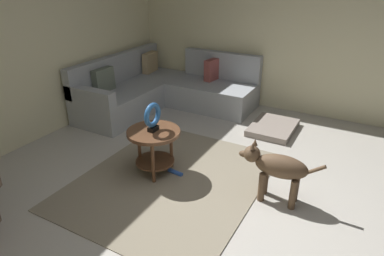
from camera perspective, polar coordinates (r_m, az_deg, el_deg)
ground_plane at (r=3.54m, az=5.13°, el=-13.65°), size 6.00×6.00×0.10m
wall_back at (r=4.81m, az=-28.84°, el=12.47°), size 6.00×0.12×2.70m
wall_right at (r=5.65m, az=18.56°, el=15.71°), size 0.12×6.00×2.70m
area_rug at (r=3.88m, az=-3.48°, el=-8.67°), size 2.30×1.90×0.01m
sectional_couch at (r=5.79m, az=-4.89°, el=6.28°), size 2.20×2.25×0.88m
side_table at (r=3.83m, az=-6.44°, el=-2.10°), size 0.60×0.60×0.54m
torus_sculpture at (r=3.70m, az=-6.66°, el=1.95°), size 0.28×0.08×0.33m
dog_bed_mat at (r=5.13m, az=13.49°, el=0.07°), size 0.80×0.60×0.09m
dog at (r=3.48m, az=14.06°, el=-6.54°), size 0.26×0.85×0.63m
dog_toy_rope at (r=3.96m, az=-2.83°, el=-7.47°), size 0.07×0.20×0.05m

